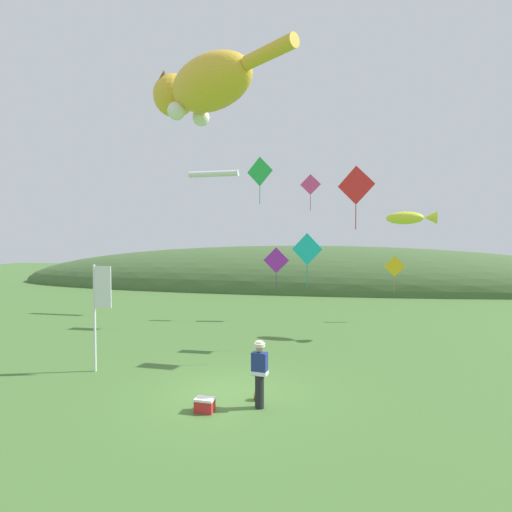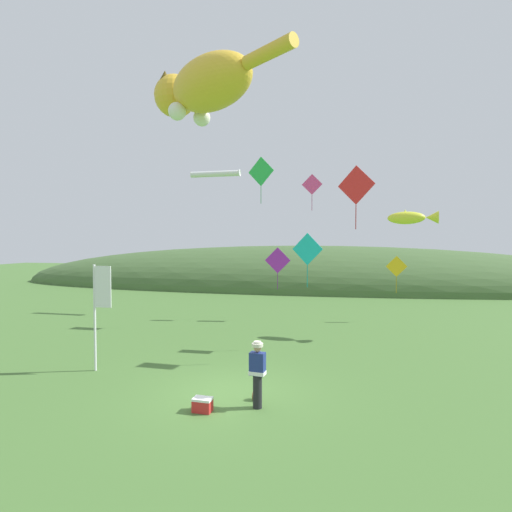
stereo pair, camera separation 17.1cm
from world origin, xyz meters
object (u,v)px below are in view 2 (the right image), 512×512
Objects in this scene: kite_fish_windsock at (412,218)px; kite_diamond_teal at (307,250)px; kite_tube_streamer at (216,174)px; kite_diamond_gold at (397,267)px; kite_giant_cat at (202,88)px; kite_diamond_green at (261,172)px; festival_banner_pole at (99,302)px; kite_spool at (255,396)px; festival_attendant at (257,372)px; picnic_cooler at (203,405)px; kite_diamond_violet at (278,261)px; kite_diamond_pink at (312,185)px; kite_diamond_red at (356,185)px.

kite_fish_windsock reaches higher than kite_diamond_teal.
kite_tube_streamer is 1.55× the size of kite_diamond_gold.
kite_diamond_green is at bearing 66.71° from kite_giant_cat.
kite_spool is at bearing -13.77° from festival_banner_pole.
festival_attendant is 16.63m from kite_tube_streamer.
picnic_cooler is 0.07× the size of kite_giant_cat.
kite_diamond_violet reaches higher than kite_diamond_gold.
kite_tube_streamer is 12.05m from kite_diamond_gold.
kite_giant_cat is at bearing 120.32° from festival_attendant.
kite_giant_cat is 3.20× the size of kite_diamond_teal.
kite_diamond_teal is at bearing -145.13° from kite_fish_windsock.
kite_diamond_gold reaches higher than picnic_cooler.
festival_attendant is at bearing -120.24° from kite_fish_windsock.
kite_fish_windsock is at bearing -22.55° from kite_tube_streamer.
kite_giant_cat reaches higher than kite_spool.
kite_giant_cat reaches higher than festival_attendant.
kite_fish_windsock is 5.73m from kite_diamond_teal.
kite_diamond_green is at bearing -160.88° from kite_diamond_gold.
kite_diamond_gold is 9.04m from kite_diamond_green.
kite_diamond_pink is at bearing 46.33° from kite_diamond_green.
kite_diamond_pink is (4.23, 6.68, -3.29)m from kite_giant_cat.
picnic_cooler is 0.22× the size of kite_diamond_violet.
kite_diamond_green is (-0.66, -1.52, 4.69)m from kite_diamond_violet.
kite_diamond_red is at bearing 61.06° from festival_attendant.
kite_diamond_red is 0.96× the size of kite_diamond_green.
kite_giant_cat reaches higher than picnic_cooler.
festival_banner_pole is (-5.67, 1.39, 2.25)m from kite_spool.
kite_giant_cat is 3.41× the size of kite_diamond_pink.
kite_diamond_red is 0.99× the size of kite_diamond_violet.
kite_diamond_green reaches higher than kite_diamond_teal.
kite_diamond_pink is at bearing 57.62° from kite_giant_cat.
kite_giant_cat is at bearing 168.34° from kite_diamond_red.
picnic_cooler is 12.71m from kite_diamond_violet.
festival_banner_pole is 9.94m from kite_diamond_red.
kite_diamond_pink is (-4.80, 3.60, 2.14)m from kite_fish_windsock.
kite_diamond_pink is 0.86× the size of kite_diamond_green.
kite_diamond_gold is at bearing 92.61° from kite_fish_windsock.
kite_diamond_gold is 0.88× the size of kite_diamond_red.
kite_tube_streamer is at bearing 87.81° from festival_banner_pole.
festival_attendant is 11.66m from kite_fish_windsock.
festival_attendant is 0.25× the size of kite_giant_cat.
festival_attendant is at bearing -71.31° from kite_spool.
kite_diamond_violet is (-1.21, 11.80, 2.38)m from festival_attendant.
kite_giant_cat is 2.92× the size of kite_diamond_green.
kite_diamond_violet is at bearing 95.84° from festival_attendant.
kite_diamond_red is at bearing 56.86° from kite_spool.
kite_diamond_green is at bearing 130.28° from kite_diamond_red.
kite_diamond_pink is at bearing 81.68° from picnic_cooler.
kite_diamond_teal reaches higher than kite_diamond_gold.
festival_attendant is at bearing -118.94° from kite_diamond_red.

